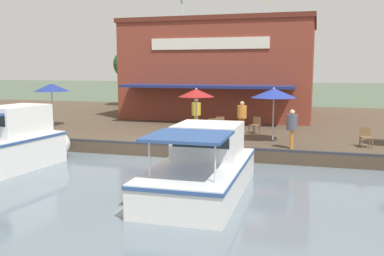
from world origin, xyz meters
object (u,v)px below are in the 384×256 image
object	(u,v)px
person_mid_patio	(292,124)
person_at_quay_edge	(196,110)
patio_umbrella_far_corner	(274,93)
cafe_chair_back_row_seat	(220,124)
tree_upstream_bank	(135,61)
waterfront_restaurant	(224,69)
patio_umbrella_near_quay_edge	(52,87)
cafe_chair_facing_river	(255,124)
person_near_entrance	(242,113)
motorboat_distant_upstream	(12,146)
cafe_chair_under_first_umbrella	(2,121)
patio_umbrella_mid_patio_left	(196,93)
cafe_chair_far_corner_seat	(213,126)
motorboat_second_along	(206,166)
cafe_chair_beside_entrance	(366,136)
tree_downstream_bank	(166,47)

from	to	relation	value
person_mid_patio	person_at_quay_edge	bearing A→B (deg)	-127.00
patio_umbrella_far_corner	person_mid_patio	xyz separation A→B (m)	(1.79, 0.95, -1.20)
cafe_chair_back_row_seat	tree_upstream_bank	bearing A→B (deg)	-142.50
waterfront_restaurant	patio_umbrella_near_quay_edge	distance (m)	12.18
cafe_chair_facing_river	tree_upstream_bank	bearing A→B (deg)	-137.37
person_near_entrance	motorboat_distant_upstream	bearing A→B (deg)	-43.11
cafe_chair_under_first_umbrella	person_mid_patio	xyz separation A→B (m)	(1.24, 15.66, 0.57)
person_near_entrance	tree_upstream_bank	xyz separation A→B (m)	(-14.45, -12.28, 2.98)
patio_umbrella_mid_patio_left	cafe_chair_facing_river	size ratio (longest dim) A/B	2.88
cafe_chair_under_first_umbrella	patio_umbrella_near_quay_edge	bearing A→B (deg)	143.62
patio_umbrella_mid_patio_left	person_mid_patio	distance (m)	4.96
cafe_chair_facing_river	person_mid_patio	xyz separation A→B (m)	(3.95, 2.07, 0.57)
cafe_chair_under_first_umbrella	patio_umbrella_mid_patio_left	bearing A→B (deg)	91.11
cafe_chair_far_corner_seat	patio_umbrella_mid_patio_left	bearing A→B (deg)	-25.14
patio_umbrella_far_corner	tree_upstream_bank	size ratio (longest dim) A/B	0.41
cafe_chair_far_corner_seat	person_near_entrance	distance (m)	1.73
cafe_chair_under_first_umbrella	person_at_quay_edge	xyz separation A→B (m)	(-2.77, 10.34, 0.64)
patio_umbrella_mid_patio_left	motorboat_second_along	size ratio (longest dim) A/B	0.35
person_at_quay_edge	motorboat_second_along	size ratio (longest dim) A/B	0.25
cafe_chair_back_row_seat	person_mid_patio	xyz separation A→B (m)	(3.48, 3.86, 0.57)
cafe_chair_back_row_seat	motorboat_second_along	world-z (taller)	motorboat_second_along
cafe_chair_under_first_umbrella	cafe_chair_back_row_seat	distance (m)	12.01
patio_umbrella_near_quay_edge	cafe_chair_back_row_seat	bearing A→B (deg)	89.84
patio_umbrella_mid_patio_left	patio_umbrella_far_corner	size ratio (longest dim) A/B	0.98
waterfront_restaurant	tree_upstream_bank	xyz separation A→B (m)	(-5.77, -9.45, 0.73)
person_near_entrance	waterfront_restaurant	bearing A→B (deg)	-161.94
cafe_chair_back_row_seat	cafe_chair_beside_entrance	distance (m)	7.27
cafe_chair_back_row_seat	person_at_quay_edge	bearing A→B (deg)	-109.99
cafe_chair_under_first_umbrella	tree_upstream_bank	world-z (taller)	tree_upstream_bank
cafe_chair_beside_entrance	person_at_quay_edge	bearing A→B (deg)	-108.08
cafe_chair_under_first_umbrella	tree_downstream_bank	world-z (taller)	tree_downstream_bank
patio_umbrella_mid_patio_left	motorboat_second_along	distance (m)	7.10
person_at_quay_edge	motorboat_second_along	bearing A→B (deg)	17.52
waterfront_restaurant	patio_umbrella_near_quay_edge	world-z (taller)	waterfront_restaurant
cafe_chair_beside_entrance	person_near_entrance	distance (m)	6.26
cafe_chair_back_row_seat	cafe_chair_far_corner_seat	size ratio (longest dim) A/B	1.00
person_mid_patio	patio_umbrella_near_quay_edge	bearing A→B (deg)	-104.07
cafe_chair_under_first_umbrella	cafe_chair_facing_river	world-z (taller)	same
cafe_chair_under_first_umbrella	cafe_chair_beside_entrance	bearing A→B (deg)	90.10
waterfront_restaurant	patio_umbrella_far_corner	world-z (taller)	waterfront_restaurant
patio_umbrella_near_quay_edge	patio_umbrella_far_corner	size ratio (longest dim) A/B	1.02
cafe_chair_facing_river	motorboat_distant_upstream	world-z (taller)	motorboat_distant_upstream
tree_downstream_bank	cafe_chair_facing_river	bearing A→B (deg)	35.30
cafe_chair_beside_entrance	tree_downstream_bank	distance (m)	23.04
person_near_entrance	person_at_quay_edge	distance (m)	2.63
patio_umbrella_mid_patio_left	cafe_chair_under_first_umbrella	distance (m)	11.19
cafe_chair_facing_river	tree_downstream_bank	distance (m)	17.88
cafe_chair_beside_entrance	tree_downstream_bank	xyz separation A→B (m)	(-16.74, -15.10, 4.77)
motorboat_second_along	tree_upstream_bank	world-z (taller)	tree_upstream_bank
waterfront_restaurant	person_near_entrance	bearing A→B (deg)	18.06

